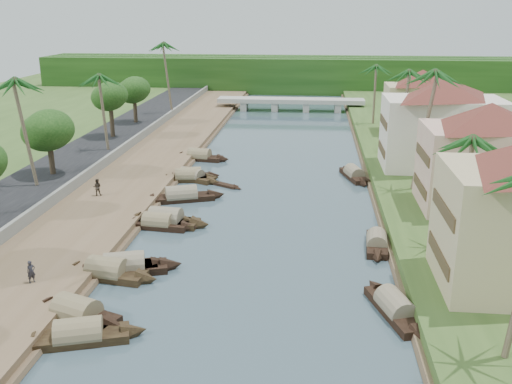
# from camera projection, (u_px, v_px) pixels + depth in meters

# --- Properties ---
(ground) EXTENTS (220.00, 220.00, 0.00)m
(ground) POSITION_uv_depth(u_px,v_px,m) (248.00, 276.00, 41.86)
(ground) COLOR #3B4F59
(ground) RESTS_ON ground
(left_bank) EXTENTS (10.00, 180.00, 0.80)m
(left_bank) POSITION_uv_depth(u_px,v_px,m) (124.00, 185.00, 62.22)
(left_bank) COLOR brown
(left_bank) RESTS_ON ground
(right_bank) EXTENTS (16.00, 180.00, 1.20)m
(right_bank) POSITION_uv_depth(u_px,v_px,m) (453.00, 193.00, 58.81)
(right_bank) COLOR #324F1F
(right_bank) RESTS_ON ground
(road) EXTENTS (8.00, 180.00, 1.40)m
(road) POSITION_uv_depth(u_px,v_px,m) (49.00, 180.00, 62.95)
(road) COLOR black
(road) RESTS_ON ground
(retaining_wall) EXTENTS (0.40, 180.00, 1.10)m
(retaining_wall) POSITION_uv_depth(u_px,v_px,m) (86.00, 176.00, 62.33)
(retaining_wall) COLOR slate
(retaining_wall) RESTS_ON left_bank
(treeline) EXTENTS (120.00, 14.00, 8.00)m
(treeline) POSITION_uv_depth(u_px,v_px,m) (296.00, 74.00, 135.38)
(treeline) COLOR #15370F
(treeline) RESTS_ON ground
(bridge) EXTENTS (28.00, 4.00, 2.40)m
(bridge) POSITION_uv_depth(u_px,v_px,m) (291.00, 102.00, 109.55)
(bridge) COLOR #A3A299
(bridge) RESTS_ON ground
(building_mid) EXTENTS (14.11, 14.11, 9.70)m
(building_mid) POSITION_uv_depth(u_px,v_px,m) (486.00, 156.00, 51.34)
(building_mid) COLOR beige
(building_mid) RESTS_ON right_bank
(building_far) EXTENTS (15.59, 15.59, 10.20)m
(building_far) POSITION_uv_depth(u_px,v_px,m) (442.00, 123.00, 64.62)
(building_far) COLOR silver
(building_far) RESTS_ON right_bank
(building_distant) EXTENTS (12.62, 12.62, 9.20)m
(building_distant) POSITION_uv_depth(u_px,v_px,m) (420.00, 101.00, 83.62)
(building_distant) COLOR tan
(building_distant) RESTS_ON right_bank
(sampan_1) EXTENTS (8.05, 4.54, 2.34)m
(sampan_1) POSITION_uv_depth(u_px,v_px,m) (77.00, 314.00, 35.81)
(sampan_1) COLOR black
(sampan_1) RESTS_ON ground
(sampan_2) EXTENTS (8.18, 3.97, 2.14)m
(sampan_2) POSITION_uv_depth(u_px,v_px,m) (79.00, 336.00, 33.47)
(sampan_2) COLOR black
(sampan_2) RESTS_ON ground
(sampan_3) EXTENTS (8.87, 4.21, 2.33)m
(sampan_3) POSITION_uv_depth(u_px,v_px,m) (125.00, 267.00, 42.31)
(sampan_3) COLOR black
(sampan_3) RESTS_ON ground
(sampan_4) EXTENTS (8.26, 3.04, 2.29)m
(sampan_4) POSITION_uv_depth(u_px,v_px,m) (107.00, 272.00, 41.50)
(sampan_4) COLOR black
(sampan_4) RESTS_ON ground
(sampan_5) EXTENTS (7.20, 4.10, 2.25)m
(sampan_5) POSITION_uv_depth(u_px,v_px,m) (123.00, 267.00, 42.34)
(sampan_5) COLOR black
(sampan_5) RESTS_ON ground
(sampan_6) EXTENTS (8.60, 2.84, 2.48)m
(sampan_6) POSITION_uv_depth(u_px,v_px,m) (166.00, 221.00, 51.66)
(sampan_6) COLOR black
(sampan_6) RESTS_ON ground
(sampan_7) EXTENTS (7.69, 2.39, 2.04)m
(sampan_7) POSITION_uv_depth(u_px,v_px,m) (158.00, 224.00, 50.97)
(sampan_7) COLOR black
(sampan_7) RESTS_ON ground
(sampan_8) EXTENTS (6.44, 2.34, 1.99)m
(sampan_8) POSITION_uv_depth(u_px,v_px,m) (165.00, 219.00, 52.02)
(sampan_8) COLOR black
(sampan_8) RESTS_ON ground
(sampan_9) EXTENTS (9.32, 4.81, 2.32)m
(sampan_9) POSITION_uv_depth(u_px,v_px,m) (181.00, 197.00, 58.28)
(sampan_9) COLOR black
(sampan_9) RESTS_ON ground
(sampan_10) EXTENTS (7.62, 2.81, 2.08)m
(sampan_10) POSITION_uv_depth(u_px,v_px,m) (187.00, 178.00, 64.93)
(sampan_10) COLOR black
(sampan_10) RESTS_ON ground
(sampan_11) EXTENTS (7.00, 3.09, 2.00)m
(sampan_11) POSITION_uv_depth(u_px,v_px,m) (191.00, 176.00, 65.62)
(sampan_11) COLOR black
(sampan_11) RESTS_ON ground
(sampan_12) EXTENTS (7.75, 5.04, 1.94)m
(sampan_12) POSITION_uv_depth(u_px,v_px,m) (192.00, 177.00, 65.36)
(sampan_12) COLOR black
(sampan_12) RESTS_ON ground
(sampan_13) EXTENTS (8.41, 3.00, 2.25)m
(sampan_13) POSITION_uv_depth(u_px,v_px,m) (200.00, 157.00, 74.04)
(sampan_13) COLOR black
(sampan_13) RESTS_ON ground
(sampan_14) EXTENTS (4.15, 8.60, 2.08)m
(sampan_14) POSITION_uv_depth(u_px,v_px,m) (395.00, 308.00, 36.50)
(sampan_14) COLOR black
(sampan_14) RESTS_ON ground
(sampan_15) EXTENTS (2.01, 7.25, 1.96)m
(sampan_15) POSITION_uv_depth(u_px,v_px,m) (377.00, 243.00, 46.74)
(sampan_15) COLOR black
(sampan_15) RESTS_ON ground
(sampan_16) EXTENTS (3.74, 8.38, 2.04)m
(sampan_16) POSITION_uv_depth(u_px,v_px,m) (354.00, 175.00, 66.05)
(sampan_16) COLOR black
(sampan_16) RESTS_ON ground
(canoe_1) EXTENTS (4.93, 1.35, 0.79)m
(canoe_1) POSITION_uv_depth(u_px,v_px,m) (115.00, 273.00, 42.18)
(canoe_1) COLOR black
(canoe_1) RESTS_ON ground
(canoe_2) EXTENTS (5.32, 3.69, 0.83)m
(canoe_2) POSITION_uv_depth(u_px,v_px,m) (222.00, 185.00, 63.38)
(canoe_2) COLOR black
(canoe_2) RESTS_ON ground
(palm_1) EXTENTS (3.20, 3.20, 10.04)m
(palm_1) POSITION_uv_depth(u_px,v_px,m) (472.00, 141.00, 41.69)
(palm_1) COLOR #76674F
(palm_1) RESTS_ON ground
(palm_2) EXTENTS (3.20, 3.20, 13.33)m
(palm_2) POSITION_uv_depth(u_px,v_px,m) (425.00, 75.00, 54.73)
(palm_2) COLOR #76674F
(palm_2) RESTS_ON ground
(palm_3) EXTENTS (3.20, 3.20, 11.67)m
(palm_3) POSITION_uv_depth(u_px,v_px,m) (407.00, 73.00, 71.40)
(palm_3) COLOR #76674F
(palm_3) RESTS_ON ground
(palm_5) EXTENTS (3.20, 3.20, 12.27)m
(palm_5) POSITION_uv_depth(u_px,v_px,m) (22.00, 83.00, 55.59)
(palm_5) COLOR #76674F
(palm_5) RESTS_ON ground
(palm_6) EXTENTS (3.20, 3.20, 11.00)m
(palm_6) POSITION_uv_depth(u_px,v_px,m) (102.00, 77.00, 70.93)
(palm_6) COLOR #76674F
(palm_6) RESTS_ON ground
(palm_7) EXTENTS (3.20, 3.20, 10.62)m
(palm_7) POSITION_uv_depth(u_px,v_px,m) (376.00, 67.00, 88.97)
(palm_7) COLOR #76674F
(palm_7) RESTS_ON ground
(palm_8) EXTENTS (3.20, 3.20, 13.35)m
(palm_8) POSITION_uv_depth(u_px,v_px,m) (168.00, 45.00, 96.45)
(palm_8) COLOR #76674F
(palm_8) RESTS_ON ground
(tree_3) EXTENTS (5.15, 5.15, 6.96)m
(tree_3) POSITION_uv_depth(u_px,v_px,m) (48.00, 131.00, 61.42)
(tree_3) COLOR #3F3324
(tree_3) RESTS_ON ground
(tree_4) EXTENTS (4.57, 4.57, 7.59)m
(tree_4) POSITION_uv_depth(u_px,v_px,m) (110.00, 97.00, 79.67)
(tree_4) COLOR #3F3324
(tree_4) RESTS_ON ground
(tree_5) EXTENTS (4.72, 4.72, 7.06)m
(tree_5) POSITION_uv_depth(u_px,v_px,m) (134.00, 91.00, 90.21)
(tree_5) COLOR #3F3324
(tree_5) RESTS_ON ground
(tree_6) EXTENTS (4.22, 4.22, 6.77)m
(tree_6) POSITION_uv_depth(u_px,v_px,m) (487.00, 126.00, 64.55)
(tree_6) COLOR #3F3324
(tree_6) RESTS_ON ground
(person_near) EXTENTS (0.67, 0.69, 1.60)m
(person_near) POSITION_uv_depth(u_px,v_px,m) (31.00, 272.00, 38.91)
(person_near) COLOR #25242B
(person_near) RESTS_ON left_bank
(person_far) EXTENTS (0.94, 0.78, 1.74)m
(person_far) POSITION_uv_depth(u_px,v_px,m) (97.00, 187.00, 57.22)
(person_far) COLOR #302821
(person_far) RESTS_ON left_bank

